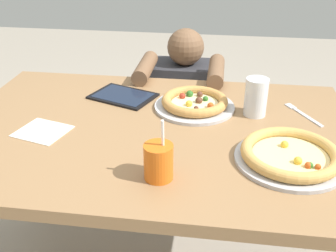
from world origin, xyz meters
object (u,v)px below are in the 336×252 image
Objects in this scene: drink_cup_colored at (159,161)px; diner_seated at (184,120)px; water_cup_clear at (256,97)px; fork at (302,114)px; tablet at (123,96)px; pizza_near at (290,155)px; pizza_far at (195,103)px.

diner_seated is at bearing 91.63° from drink_cup_colored.
drink_cup_colored is at bearing -88.37° from diner_seated.
water_cup_clear is at bearing 57.48° from drink_cup_colored.
fork is 0.65× the size of tablet.
fork is (0.08, 0.33, -0.02)m from pizza_near.
diner_seated is (-0.03, 1.00, -0.38)m from drink_cup_colored.
diner_seated is (-0.31, 0.56, -0.40)m from water_cup_clear.
diner_seated reaches higher than pizza_near.
water_cup_clear is 0.48× the size of tablet.
drink_cup_colored is 1.32× the size of water_cup_clear.
pizza_far is 2.18× the size of water_cup_clear.
pizza_far reaches higher than tablet.
water_cup_clear reaches higher than fork.
pizza_far is 0.47m from drink_cup_colored.
water_cup_clear reaches higher than pizza_near.
tablet is at bearing 170.32° from water_cup_clear.
pizza_near is 0.36× the size of diner_seated.
pizza_near is 0.72m from tablet.
pizza_far is 0.23m from water_cup_clear.
diner_seated is (-0.48, 0.53, -0.33)m from fork.
tablet is at bearing 146.63° from pizza_near.
water_cup_clear is (0.28, 0.44, 0.02)m from drink_cup_colored.
pizza_near is 0.39m from drink_cup_colored.
diner_seated is (0.20, 0.47, -0.33)m from tablet.
pizza_near is 0.45m from pizza_far.
tablet is at bearing -112.98° from diner_seated.
tablet is 0.31× the size of diner_seated.
drink_cup_colored is 0.64× the size of tablet.
tablet is at bearing 113.41° from drink_cup_colored.
tablet is (-0.68, 0.06, 0.00)m from fork.
diner_seated is (-0.40, 0.87, -0.35)m from pizza_near.
tablet is at bearing 174.99° from fork.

